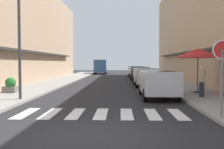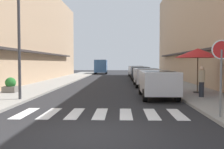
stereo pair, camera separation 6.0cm
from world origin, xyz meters
The scene contains 16 objects.
ground_plane centered at (0.00, 15.94, 0.00)m, with size 87.69×87.69×0.00m, color #232326.
sidewalk_left centered at (-5.34, 15.94, 0.06)m, with size 3.10×55.80×0.12m, color gray.
sidewalk_right centered at (5.34, 15.94, 0.06)m, with size 3.10×55.80×0.12m, color gray.
building_row_left centered at (-9.38, 16.94, 4.95)m, with size 5.50×37.87×9.91m.
building_row_right centered at (9.38, 16.94, 5.59)m, with size 5.50×37.87×11.19m.
crosswalk centered at (0.00, 2.92, 0.01)m, with size 6.15×2.20×0.01m.
parked_car_near centered at (2.74, 7.52, 0.92)m, with size 1.81×4.46×1.47m.
parked_car_mid centered at (2.74, 14.40, 0.92)m, with size 1.86×4.36×1.47m.
parked_car_far centered at (2.74, 21.33, 0.92)m, with size 1.81×4.35×1.47m.
parked_car_distant centered at (2.74, 28.21, 0.92)m, with size 1.93×4.34×1.47m.
delivery_van centered at (-2.59, 37.64, 1.41)m, with size 2.10×5.44×2.37m.
round_street_sign centered at (4.05, 1.92, 2.06)m, with size 0.65×0.07×2.54m.
street_lamp centered at (-4.02, 5.92, 3.73)m, with size 1.19×0.28×5.99m.
cafe_umbrella centered at (5.31, 9.02, 2.47)m, with size 2.69×2.69×2.63m.
planter_midblock centered at (-5.90, 8.88, 0.52)m, with size 0.78×0.78×0.90m.
pedestrian_walking_near centered at (4.96, 7.04, 0.96)m, with size 0.34×0.34×1.61m.
Camera 2 is at (0.77, -6.93, 1.92)m, focal length 42.75 mm.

